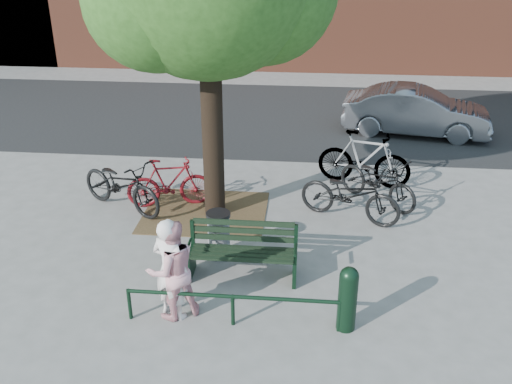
# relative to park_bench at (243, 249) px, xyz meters

# --- Properties ---
(ground) EXTENTS (90.00, 90.00, 0.00)m
(ground) POSITION_rel_park_bench_xyz_m (0.00, -0.08, -0.48)
(ground) COLOR gray
(ground) RESTS_ON ground
(dirt_pit) EXTENTS (2.40, 2.00, 0.02)m
(dirt_pit) POSITION_rel_park_bench_xyz_m (-1.00, 2.12, -0.47)
(dirt_pit) COLOR brown
(dirt_pit) RESTS_ON ground
(road) EXTENTS (40.00, 7.00, 0.01)m
(road) POSITION_rel_park_bench_xyz_m (0.00, 8.42, -0.47)
(road) COLOR black
(road) RESTS_ON ground
(park_bench) EXTENTS (1.74, 0.54, 0.97)m
(park_bench) POSITION_rel_park_bench_xyz_m (0.00, 0.00, 0.00)
(park_bench) COLOR black
(park_bench) RESTS_ON ground
(guard_railing) EXTENTS (3.06, 0.06, 0.51)m
(guard_railing) POSITION_rel_park_bench_xyz_m (0.00, -1.28, -0.08)
(guard_railing) COLOR black
(guard_railing) RESTS_ON ground
(person_left) EXTENTS (0.68, 0.59, 1.58)m
(person_left) POSITION_rel_park_bench_xyz_m (-0.90, -1.13, 0.31)
(person_left) COLOR white
(person_left) RESTS_ON ground
(person_right) EXTENTS (0.94, 0.88, 1.54)m
(person_right) POSITION_rel_park_bench_xyz_m (-0.88, -1.13, 0.29)
(person_right) COLOR pink
(person_right) RESTS_ON ground
(bollard) EXTENTS (0.27, 0.27, 1.01)m
(bollard) POSITION_rel_park_bench_xyz_m (1.60, -1.20, 0.06)
(bollard) COLOR black
(bollard) RESTS_ON ground
(litter_bin) EXTENTS (0.41, 0.41, 0.85)m
(litter_bin) POSITION_rel_park_bench_xyz_m (-0.47, 0.52, -0.05)
(litter_bin) COLOR gray
(litter_bin) RESTS_ON ground
(bicycle_a) EXTENTS (2.15, 1.66, 1.09)m
(bicycle_a) POSITION_rel_park_bench_xyz_m (-2.66, 2.12, 0.07)
(bicycle_a) COLOR black
(bicycle_a) RESTS_ON ground
(bicycle_b) EXTENTS (1.77, 0.87, 1.02)m
(bicycle_b) POSITION_rel_park_bench_xyz_m (-1.75, 2.36, 0.03)
(bicycle_b) COLOR #5E0D12
(bicycle_b) RESTS_ON ground
(bicycle_c) EXTENTS (1.82, 1.78, 0.99)m
(bicycle_c) POSITION_rel_park_bench_xyz_m (2.42, 2.89, 0.02)
(bicycle_c) COLOR black
(bicycle_c) RESTS_ON ground
(bicycle_d) EXTENTS (2.09, 1.06, 1.21)m
(bicycle_d) POSITION_rel_park_bench_xyz_m (2.20, 3.79, 0.13)
(bicycle_d) COLOR gray
(bicycle_d) RESTS_ON ground
(bicycle_e) EXTENTS (2.10, 1.40, 1.04)m
(bicycle_e) POSITION_rel_park_bench_xyz_m (1.82, 2.12, 0.04)
(bicycle_e) COLOR black
(bicycle_e) RESTS_ON ground
(parked_car) EXTENTS (4.02, 1.97, 1.27)m
(parked_car) POSITION_rel_park_bench_xyz_m (3.84, 7.26, 0.15)
(parked_car) COLOR slate
(parked_car) RESTS_ON ground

